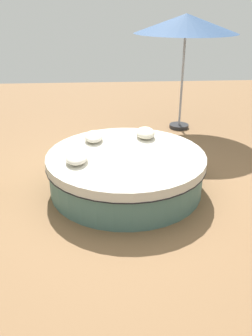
{
  "coord_description": "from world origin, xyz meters",
  "views": [
    {
      "loc": [
        4.71,
        -0.33,
        2.62
      ],
      "look_at": [
        0.0,
        0.0,
        0.35
      ],
      "focal_mm": 36.88,
      "sensor_mm": 36.0,
      "label": 1
    }
  ],
  "objects_px": {
    "round_bed": "(126,171)",
    "throw_pillow_0": "(145,133)",
    "throw_pillow_2": "(77,157)",
    "patio_umbrella": "(186,25)",
    "throw_pillow_1": "(94,136)"
  },
  "relations": [
    {
      "from": "throw_pillow_0",
      "to": "throw_pillow_2",
      "type": "xyz_separation_m",
      "value": [
        0.91,
        -1.08,
        -0.01
      ]
    },
    {
      "from": "patio_umbrella",
      "to": "round_bed",
      "type": "bearing_deg",
      "value": -26.97
    },
    {
      "from": "round_bed",
      "to": "throw_pillow_1",
      "type": "relative_size",
      "value": 5.12
    },
    {
      "from": "throw_pillow_2",
      "to": "patio_umbrella",
      "type": "bearing_deg",
      "value": 144.86
    },
    {
      "from": "throw_pillow_1",
      "to": "round_bed",
      "type": "bearing_deg",
      "value": 39.78
    },
    {
      "from": "throw_pillow_1",
      "to": "throw_pillow_2",
      "type": "distance_m",
      "value": 0.85
    },
    {
      "from": "throw_pillow_2",
      "to": "round_bed",
      "type": "bearing_deg",
      "value": 108.36
    },
    {
      "from": "throw_pillow_2",
      "to": "throw_pillow_0",
      "type": "bearing_deg",
      "value": 130.05
    },
    {
      "from": "throw_pillow_0",
      "to": "patio_umbrella",
      "type": "relative_size",
      "value": 0.18
    },
    {
      "from": "throw_pillow_1",
      "to": "patio_umbrella",
      "type": "bearing_deg",
      "value": 139.25
    },
    {
      "from": "throw_pillow_2",
      "to": "patio_umbrella",
      "type": "height_order",
      "value": "patio_umbrella"
    },
    {
      "from": "round_bed",
      "to": "patio_umbrella",
      "type": "height_order",
      "value": "patio_umbrella"
    },
    {
      "from": "round_bed",
      "to": "throw_pillow_2",
      "type": "xyz_separation_m",
      "value": [
        0.24,
        -0.71,
        0.36
      ]
    },
    {
      "from": "round_bed",
      "to": "throw_pillow_2",
      "type": "distance_m",
      "value": 0.83
    },
    {
      "from": "round_bed",
      "to": "throw_pillow_0",
      "type": "bearing_deg",
      "value": 151.2
    }
  ]
}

